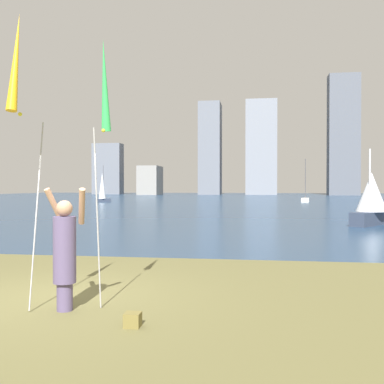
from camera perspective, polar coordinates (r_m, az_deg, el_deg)
name	(u,v)px	position (r m, az deg, el deg)	size (l,w,h in m)	color
ground	(229,202)	(58.47, 4.79, -1.24)	(120.00, 138.00, 0.12)	brown
person	(65,250)	(7.39, -16.04, -7.20)	(0.72, 0.53, 1.96)	#594C72
kite_flag_left	(17,69)	(7.31, -21.65, 14.49)	(0.16, 1.06, 4.57)	#B2B2B7
kite_flag_right	(104,91)	(7.68, -11.20, 12.60)	(0.16, 0.68, 4.41)	#B2B2B7
bag	(133,320)	(6.53, -7.65, -15.99)	(0.23, 0.20, 0.20)	olive
sailboat_1	(371,199)	(24.30, 22.04, -0.80)	(2.43, 2.90, 3.88)	#333D51
sailboat_3	(102,188)	(56.31, -11.46, 0.53)	(1.84, 1.51, 4.55)	#333D51
sailboat_5	(305,199)	(56.70, 14.37, -0.94)	(1.27, 2.73, 5.38)	silver
skyline_tower_0	(108,169)	(109.95, -10.77, 2.93)	(6.94, 3.68, 12.31)	slate
skyline_tower_1	(150,180)	(102.60, -5.41, 1.49)	(4.60, 7.27, 6.58)	gray
skyline_tower_2	(210,149)	(104.04, 2.36, 5.55)	(4.98, 6.97, 21.31)	slate
skyline_tower_3	(261,147)	(103.18, 8.89, 5.68)	(7.07, 4.13, 21.69)	gray
skyline_tower_4	(343,135)	(101.21, 18.91, 6.95)	(6.45, 3.61, 25.91)	#565B66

